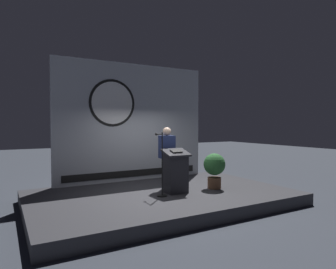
# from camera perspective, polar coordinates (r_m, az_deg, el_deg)

# --- Properties ---
(ground_plane) EXTENTS (40.00, 40.00, 0.00)m
(ground_plane) POSITION_cam_1_polar(r_m,az_deg,el_deg) (7.70, -1.12, -13.22)
(ground_plane) COLOR #383D47
(stage_platform) EXTENTS (6.40, 4.00, 0.30)m
(stage_platform) POSITION_cam_1_polar(r_m,az_deg,el_deg) (7.67, -1.12, -12.14)
(stage_platform) COLOR #333338
(stage_platform) RESTS_ON ground
(banner_display) EXTENTS (4.78, 0.12, 3.56)m
(banner_display) POSITION_cam_1_polar(r_m,az_deg,el_deg) (9.09, -6.80, 2.37)
(banner_display) COLOR #B2B7C1
(banner_display) RESTS_ON stage_platform
(podium) EXTENTS (0.64, 0.49, 1.11)m
(podium) POSITION_cam_1_polar(r_m,az_deg,el_deg) (7.45, 1.53, -7.20)
(podium) COLOR #26262B
(podium) RESTS_ON stage_platform
(speaker_person) EXTENTS (0.40, 0.26, 1.64)m
(speaker_person) POSITION_cam_1_polar(r_m,az_deg,el_deg) (7.82, -0.21, -4.49)
(speaker_person) COLOR black
(speaker_person) RESTS_ON stage_platform
(microphone_stand) EXTENTS (0.24, 0.46, 1.53)m
(microphone_stand) POSITION_cam_1_polar(r_m,az_deg,el_deg) (7.12, -1.29, -7.62)
(microphone_stand) COLOR black
(microphone_stand) RESTS_ON stage_platform
(potted_plant) EXTENTS (0.58, 0.58, 0.94)m
(potted_plant) POSITION_cam_1_polar(r_m,az_deg,el_deg) (8.03, 8.97, -6.29)
(potted_plant) COLOR brown
(potted_plant) RESTS_ON stage_platform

